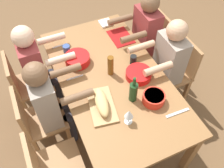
# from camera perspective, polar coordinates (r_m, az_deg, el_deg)

# --- Properties ---
(ground_plane) EXTENTS (8.00, 8.00, 0.00)m
(ground_plane) POSITION_cam_1_polar(r_m,az_deg,el_deg) (3.02, 0.00, -7.59)
(ground_plane) COLOR brown
(dining_table) EXTENTS (1.86, 1.00, 0.74)m
(dining_table) POSITION_cam_1_polar(r_m,az_deg,el_deg) (2.48, 0.00, 0.49)
(dining_table) COLOR olive
(dining_table) RESTS_ON ground_plane
(chair_far_left) EXTENTS (0.40, 0.40, 0.85)m
(chair_far_left) POSITION_cam_1_polar(r_m,az_deg,el_deg) (2.29, -14.36, -18.17)
(chair_far_left) COLOR #9E7044
(chair_far_left) RESTS_ON ground_plane
(chair_far_center) EXTENTS (0.40, 0.40, 0.85)m
(chair_far_center) POSITION_cam_1_polar(r_m,az_deg,el_deg) (2.54, -17.31, -7.99)
(chair_far_center) COLOR #9E7044
(chair_far_center) RESTS_ON ground_plane
(diner_far_center) EXTENTS (0.41, 0.53, 1.20)m
(diner_far_center) POSITION_cam_1_polar(r_m,az_deg,el_deg) (2.36, -14.28, -3.86)
(diner_far_center) COLOR #2D2D38
(diner_far_center) RESTS_ON ground_plane
(chair_far_right) EXTENTS (0.40, 0.40, 0.85)m
(chair_far_right) POSITION_cam_1_polar(r_m,az_deg,el_deg) (2.86, -19.56, 0.15)
(chair_far_right) COLOR #9E7044
(chair_far_right) RESTS_ON ground_plane
(diner_far_right) EXTENTS (0.41, 0.53, 1.20)m
(diner_far_right) POSITION_cam_1_polar(r_m,az_deg,el_deg) (2.71, -17.05, 4.28)
(diner_far_right) COLOR #2D2D38
(diner_far_right) RESTS_ON ground_plane
(chair_near_right) EXTENTS (0.40, 0.40, 0.85)m
(chair_near_right) POSITION_cam_1_polar(r_m,az_deg,el_deg) (3.21, 9.80, 9.47)
(chair_near_right) COLOR #9E7044
(chair_near_right) RESTS_ON ground_plane
(diner_near_right) EXTENTS (0.41, 0.53, 1.20)m
(diner_near_right) POSITION_cam_1_polar(r_m,az_deg,el_deg) (3.00, 7.28, 11.68)
(diner_near_right) COLOR #2D2D38
(diner_near_right) RESTS_ON ground_plane
(chair_near_center) EXTENTS (0.40, 0.40, 0.85)m
(chair_near_center) POSITION_cam_1_polar(r_m,az_deg,el_deg) (2.93, 14.83, 3.28)
(chair_near_center) COLOR #9E7044
(chair_near_center) RESTS_ON ground_plane
(diner_near_center) EXTENTS (0.41, 0.53, 1.20)m
(diner_near_center) POSITION_cam_1_polar(r_m,az_deg,el_deg) (2.69, 12.54, 5.24)
(diner_near_center) COLOR #2D2D38
(diner_near_center) RESTS_ON ground_plane
(serving_bowl_pasta) EXTENTS (0.20, 0.20, 0.09)m
(serving_bowl_pasta) POSITION_cam_1_polar(r_m,az_deg,el_deg) (2.23, 9.72, -3.16)
(serving_bowl_pasta) COLOR red
(serving_bowl_pasta) RESTS_ON dining_table
(serving_bowl_fruit) EXTENTS (0.26, 0.26, 0.09)m
(serving_bowl_fruit) POSITION_cam_1_polar(r_m,az_deg,el_deg) (2.55, -8.09, 5.87)
(serving_bowl_fruit) COLOR red
(serving_bowl_fruit) RESTS_ON dining_table
(serving_bowl_greens) EXTENTS (0.26, 0.26, 0.07)m
(serving_bowl_greens) POSITION_cam_1_polar(r_m,az_deg,el_deg) (2.40, 6.23, 2.36)
(serving_bowl_greens) COLOR red
(serving_bowl_greens) RESTS_ON dining_table
(cutting_board) EXTENTS (0.43, 0.28, 0.02)m
(cutting_board) POSITION_cam_1_polar(r_m,az_deg,el_deg) (2.20, -2.41, -5.06)
(cutting_board) COLOR tan
(cutting_board) RESTS_ON dining_table
(bread_loaf) EXTENTS (0.33, 0.16, 0.09)m
(bread_loaf) POSITION_cam_1_polar(r_m,az_deg,el_deg) (2.15, -2.46, -4.24)
(bread_loaf) COLOR tan
(bread_loaf) RESTS_ON cutting_board
(wine_bottle) EXTENTS (0.08, 0.08, 0.29)m
(wine_bottle) POSITION_cam_1_polar(r_m,az_deg,el_deg) (2.17, 5.00, -1.78)
(wine_bottle) COLOR #193819
(wine_bottle) RESTS_ON dining_table
(beer_bottle) EXTENTS (0.06, 0.06, 0.22)m
(beer_bottle) POSITION_cam_1_polar(r_m,az_deg,el_deg) (2.37, -0.34, 4.31)
(beer_bottle) COLOR brown
(beer_bottle) RESTS_ON dining_table
(wine_glass) EXTENTS (0.08, 0.08, 0.17)m
(wine_glass) POSITION_cam_1_polar(r_m,az_deg,el_deg) (2.03, 3.97, -7.07)
(wine_glass) COLOR silver
(wine_glass) RESTS_ON dining_table
(fork_far_center) EXTENTS (0.02, 0.17, 0.01)m
(fork_far_center) POSITION_cam_1_polar(r_m,az_deg,el_deg) (2.44, -8.67, 1.50)
(fork_far_center) COLOR silver
(fork_far_center) RESTS_ON dining_table
(cup_far_right) EXTENTS (0.08, 0.08, 0.08)m
(cup_far_right) POSITION_cam_1_polar(r_m,az_deg,el_deg) (2.69, -10.56, 8.08)
(cup_far_right) COLOR #334C8C
(cup_far_right) RESTS_ON dining_table
(fork_far_right) EXTENTS (0.02, 0.17, 0.01)m
(fork_far_right) POSITION_cam_1_polar(r_m,az_deg,el_deg) (2.80, -12.05, 8.74)
(fork_far_right) COLOR silver
(fork_far_right) RESTS_ON dining_table
(placemat_near_right) EXTENTS (0.32, 0.23, 0.01)m
(placemat_near_right) POSITION_cam_1_polar(r_m,az_deg,el_deg) (2.85, 2.05, 10.93)
(placemat_near_right) COLOR maroon
(placemat_near_right) RESTS_ON dining_table
(cup_near_center) EXTENTS (0.07, 0.07, 0.11)m
(cup_near_center) POSITION_cam_1_polar(r_m,az_deg,el_deg) (2.51, 4.97, 5.63)
(cup_near_center) COLOR black
(cup_near_center) RESTS_ON dining_table
(carving_knife) EXTENTS (0.03, 0.23, 0.01)m
(carving_knife) POSITION_cam_1_polar(r_m,az_deg,el_deg) (2.24, 15.07, -6.52)
(carving_knife) COLOR silver
(carving_knife) RESTS_ON dining_table
(napkin_stack) EXTENTS (0.14, 0.14, 0.02)m
(napkin_stack) POSITION_cam_1_polar(r_m,az_deg,el_deg) (3.04, -1.51, 14.06)
(napkin_stack) COLOR white
(napkin_stack) RESTS_ON dining_table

